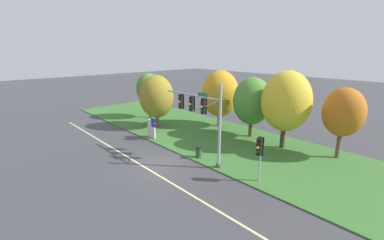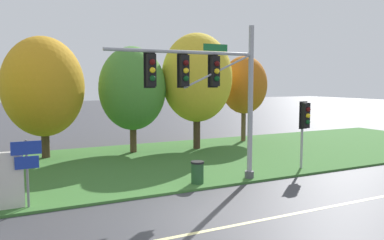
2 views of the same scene
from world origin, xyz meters
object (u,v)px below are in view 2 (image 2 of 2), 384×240
route_sign_post (27,162)px  tree_tall_centre (197,78)px  traffic_signal_mast (210,84)px  tree_behind_signpost (43,87)px  trash_bin (197,172)px  tree_mid_verge (132,89)px  info_kiosk (6,181)px  pedestrian_signal_near_kerb (305,120)px  tree_right_far (244,85)px

route_sign_post → tree_tall_centre: bearing=36.9°
traffic_signal_mast → tree_behind_signpost: bearing=123.0°
tree_tall_centre → trash_bin: size_ratio=7.81×
traffic_signal_mast → tree_mid_verge: size_ratio=1.04×
tree_mid_verge → tree_behind_signpost: bearing=173.6°
info_kiosk → trash_bin: info_kiosk is taller
pedestrian_signal_near_kerb → trash_bin: pedestrian_signal_near_kerb is taller
route_sign_post → tree_mid_verge: tree_mid_verge is taller
tree_mid_verge → tree_tall_centre: (4.01, -0.56, 0.65)m
tree_tall_centre → info_kiosk: tree_tall_centre is taller
pedestrian_signal_near_kerb → info_kiosk: bearing=-179.4°
tree_mid_verge → info_kiosk: size_ratio=3.33×
traffic_signal_mast → pedestrian_signal_near_kerb: 5.66m
pedestrian_signal_near_kerb → route_sign_post: pedestrian_signal_near_kerb is taller
trash_bin → pedestrian_signal_near_kerb: bearing=1.1°
traffic_signal_mast → tree_behind_signpost: tree_behind_signpost is taller
traffic_signal_mast → tree_right_far: 11.77m
traffic_signal_mast → tree_tall_centre: tree_tall_centre is taller
tree_tall_centre → tree_right_far: bearing=16.4°
traffic_signal_mast → route_sign_post: traffic_signal_mast is taller
info_kiosk → trash_bin: 7.15m
pedestrian_signal_near_kerb → tree_tall_centre: (-2.15, 7.34, 2.07)m
traffic_signal_mast → tree_tall_centre: (3.23, 7.65, 0.34)m
tree_mid_verge → tree_right_far: 8.45m
tree_behind_signpost → tree_tall_centre: bearing=-7.1°
traffic_signal_mast → trash_bin: 3.69m
traffic_signal_mast → trash_bin: size_ratio=7.10×
tree_tall_centre → tree_right_far: tree_tall_centre is taller
route_sign_post → tree_behind_signpost: size_ratio=0.34×
tree_right_far → trash_bin: size_ratio=6.53×
traffic_signal_mast → info_kiosk: traffic_signal_mast is taller
route_sign_post → trash_bin: bearing=1.8°
traffic_signal_mast → route_sign_post: 7.42m
info_kiosk → traffic_signal_mast: bearing=-1.3°
tree_behind_signpost → tree_right_far: size_ratio=1.11×
tree_right_far → route_sign_post: bearing=-148.4°
tree_right_far → tree_behind_signpost: bearing=-179.2°
traffic_signal_mast → tree_tall_centre: 8.31m
pedestrian_signal_near_kerb → trash_bin: (-5.85, -0.11, -1.93)m
tree_behind_signpost → tree_right_far: bearing=0.8°
tree_right_far → pedestrian_signal_near_kerb: bearing=-104.6°
tree_right_far → info_kiosk: bearing=-150.1°
tree_right_far → trash_bin: tree_right_far is taller
tree_tall_centre → traffic_signal_mast: bearing=-112.9°
tree_behind_signpost → tree_right_far: tree_behind_signpost is taller
info_kiosk → trash_bin: size_ratio=2.04×
route_sign_post → info_kiosk: 0.91m
traffic_signal_mast → tree_mid_verge: bearing=95.4°
tree_behind_signpost → info_kiosk: 9.30m
route_sign_post → tree_tall_centre: (10.18, 7.66, 2.92)m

